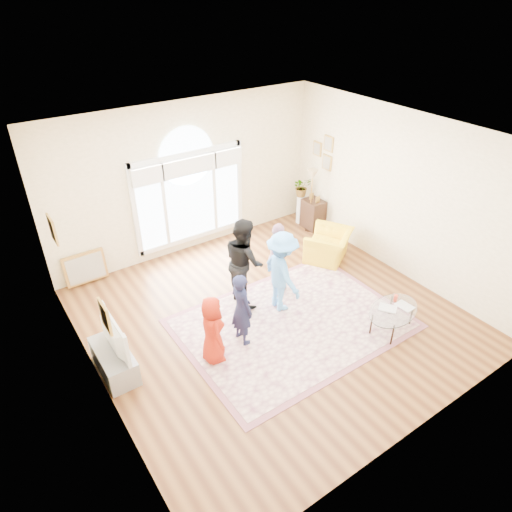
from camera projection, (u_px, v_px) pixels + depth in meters
ground at (272, 316)px, 8.14m from camera, size 6.00×6.00×0.00m
room_shell at (192, 183)px, 9.29m from camera, size 6.00×6.00×6.00m
area_rug at (292, 323)px, 7.96m from camera, size 3.60×2.60×0.02m
rug_border at (292, 323)px, 7.96m from camera, size 3.80×2.80×0.01m
tv_console at (114, 361)px, 6.92m from camera, size 0.45×1.00×0.42m
television at (109, 336)px, 6.66m from camera, size 0.17×1.00×0.58m
coffee_table at (393, 311)px, 7.64m from camera, size 1.20×0.92×0.54m
armchair at (329, 245)px, 9.63m from camera, size 1.27×1.23×0.63m
side_cabinet at (313, 214)px, 10.80m from camera, size 0.40×0.50×0.70m
floor_lamp at (312, 179)px, 10.19m from camera, size 0.31×0.31×1.51m
plant_pedestal at (301, 209)px, 11.02m from camera, size 0.20×0.20×0.70m
potted_plant at (302, 187)px, 10.71m from camera, size 0.49×0.45×0.47m
leaning_picture at (89, 282)px, 9.02m from camera, size 0.80×0.14×0.62m
child_red at (212, 330)px, 6.93m from camera, size 0.47×0.62×1.16m
child_navy at (242, 309)px, 7.26m from camera, size 0.33×0.48×1.29m
child_black at (244, 261)px, 8.10m from camera, size 0.78×0.92×1.66m
child_pink at (278, 257)px, 8.48m from camera, size 0.56×0.88×1.39m
child_blue at (282, 272)px, 7.95m from camera, size 0.66×1.03×1.52m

